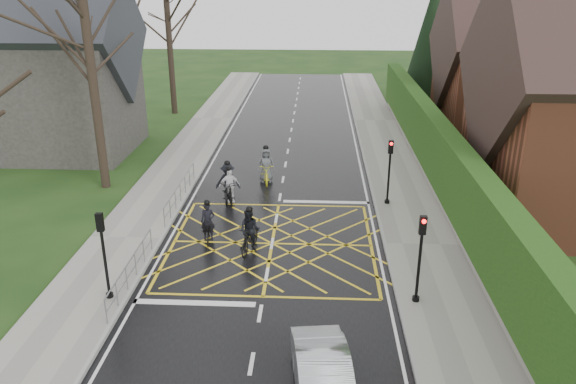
# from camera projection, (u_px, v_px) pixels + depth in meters

# --- Properties ---
(ground) EXTENTS (120.00, 120.00, 0.00)m
(ground) POSITION_uv_depth(u_px,v_px,m) (272.00, 244.00, 22.77)
(ground) COLOR black
(ground) RESTS_ON ground
(road) EXTENTS (9.00, 80.00, 0.01)m
(road) POSITION_uv_depth(u_px,v_px,m) (272.00, 244.00, 22.77)
(road) COLOR black
(road) RESTS_ON ground
(sidewalk_right) EXTENTS (3.00, 80.00, 0.15)m
(sidewalk_right) POSITION_uv_depth(u_px,v_px,m) (421.00, 245.00, 22.46)
(sidewalk_right) COLOR gray
(sidewalk_right) RESTS_ON ground
(sidewalk_left) EXTENTS (3.00, 80.00, 0.15)m
(sidewalk_left) POSITION_uv_depth(u_px,v_px,m) (127.00, 239.00, 23.03)
(sidewalk_left) COLOR gray
(sidewalk_left) RESTS_ON ground
(stone_wall) EXTENTS (0.50, 38.00, 0.70)m
(stone_wall) POSITION_uv_depth(u_px,v_px,m) (437.00, 186.00, 27.85)
(stone_wall) COLOR slate
(stone_wall) RESTS_ON ground
(hedge) EXTENTS (0.90, 38.00, 2.80)m
(hedge) POSITION_uv_depth(u_px,v_px,m) (440.00, 153.00, 27.21)
(hedge) COLOR #12340E
(hedge) RESTS_ON stone_wall
(house_far) EXTENTS (9.80, 8.80, 10.30)m
(house_far) POSITION_uv_depth(u_px,v_px,m) (514.00, 67.00, 37.19)
(house_far) COLOR brown
(house_far) RESTS_ON ground
(conifer) EXTENTS (4.60, 4.60, 10.00)m
(conifer) POSITION_uv_depth(u_px,v_px,m) (431.00, 43.00, 44.58)
(conifer) COLOR black
(conifer) RESTS_ON ground
(church) EXTENTS (8.80, 7.80, 11.00)m
(church) POSITION_uv_depth(u_px,v_px,m) (56.00, 70.00, 32.74)
(church) COLOR #2D2B28
(church) RESTS_ON ground
(tree_near) EXTENTS (9.24, 9.24, 11.44)m
(tree_near) POSITION_uv_depth(u_px,v_px,m) (86.00, 27.00, 25.86)
(tree_near) COLOR black
(tree_near) RESTS_ON ground
(tree_mid) EXTENTS (10.08, 10.08, 12.48)m
(tree_mid) POSITION_uv_depth(u_px,v_px,m) (120.00, 1.00, 33.07)
(tree_mid) COLOR black
(tree_mid) RESTS_ON ground
(tree_far) EXTENTS (8.40, 8.40, 10.40)m
(tree_far) POSITION_uv_depth(u_px,v_px,m) (168.00, 17.00, 41.00)
(tree_far) COLOR black
(tree_far) RESTS_ON ground
(railing_south) EXTENTS (0.05, 5.04, 1.03)m
(railing_south) POSITION_uv_depth(u_px,v_px,m) (131.00, 266.00, 19.45)
(railing_south) COLOR slate
(railing_south) RESTS_ON ground
(railing_north) EXTENTS (0.05, 6.04, 1.03)m
(railing_north) POSITION_uv_depth(u_px,v_px,m) (180.00, 188.00, 26.42)
(railing_north) COLOR slate
(railing_north) RESTS_ON ground
(traffic_light_ne) EXTENTS (0.24, 0.31, 3.21)m
(traffic_light_ne) POSITION_uv_depth(u_px,v_px,m) (389.00, 173.00, 25.82)
(traffic_light_ne) COLOR black
(traffic_light_ne) RESTS_ON ground
(traffic_light_se) EXTENTS (0.24, 0.31, 3.21)m
(traffic_light_se) POSITION_uv_depth(u_px,v_px,m) (420.00, 260.00, 18.02)
(traffic_light_se) COLOR black
(traffic_light_se) RESTS_ON ground
(traffic_light_sw) EXTENTS (0.24, 0.31, 3.21)m
(traffic_light_sw) POSITION_uv_depth(u_px,v_px,m) (105.00, 257.00, 18.23)
(traffic_light_sw) COLOR black
(traffic_light_sw) RESTS_ON ground
(cyclist_rear) EXTENTS (0.95, 1.88, 1.74)m
(cyclist_rear) POSITION_uv_depth(u_px,v_px,m) (208.00, 227.00, 22.91)
(cyclist_rear) COLOR black
(cyclist_rear) RESTS_ON ground
(cyclist_back) EXTENTS (0.96, 1.95, 1.88)m
(cyclist_back) POSITION_uv_depth(u_px,v_px,m) (250.00, 234.00, 21.96)
(cyclist_back) COLOR black
(cyclist_back) RESTS_ON ground
(cyclist_mid) EXTENTS (1.22, 2.09, 1.98)m
(cyclist_mid) POSITION_uv_depth(u_px,v_px,m) (228.00, 186.00, 26.88)
(cyclist_mid) COLOR black
(cyclist_mid) RESTS_ON ground
(cyclist_front) EXTENTS (1.05, 1.88, 1.82)m
(cyclist_front) POSITION_uv_depth(u_px,v_px,m) (229.00, 189.00, 26.58)
(cyclist_front) COLOR black
(cyclist_front) RESTS_ON ground
(cyclist_lead) EXTENTS (1.01, 2.13, 1.99)m
(cyclist_lead) POSITION_uv_depth(u_px,v_px,m) (266.00, 169.00, 29.18)
(cyclist_lead) COLOR gold
(cyclist_lead) RESTS_ON ground
(car) EXTENTS (1.89, 4.13, 1.31)m
(car) POSITION_uv_depth(u_px,v_px,m) (324.00, 380.00, 14.22)
(car) COLOR #ABAEB2
(car) RESTS_ON ground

